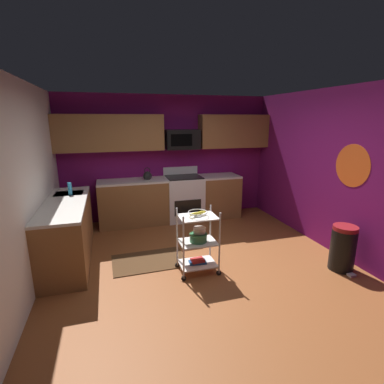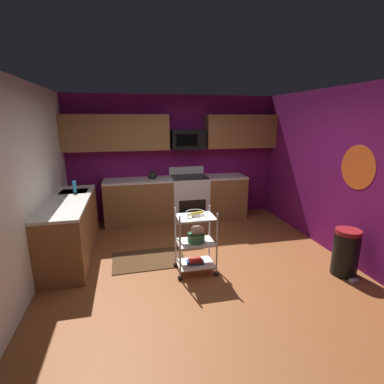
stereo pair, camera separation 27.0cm
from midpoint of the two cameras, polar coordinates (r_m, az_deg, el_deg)
name	(u,v)px [view 2 (the right image)]	position (r m, az deg, el deg)	size (l,w,h in m)	color
floor	(201,268)	(4.41, 3.62, -14.75)	(4.40, 4.80, 0.04)	brown
wall_back	(174,158)	(6.28, -2.38, 6.80)	(4.52, 0.06, 2.60)	#6B1156
wall_left	(22,189)	(3.95, -28.85, 0.51)	(0.06, 4.80, 2.60)	silver
wall_right	(343,174)	(5.04, 29.06, 3.13)	(0.06, 4.80, 2.60)	#6B1156
wall_flower_decal	(358,167)	(4.78, 31.32, 4.16)	(0.63, 0.63, 0.00)	#E5591E
counter_run	(141,208)	(5.55, -8.58, -3.24)	(3.69, 2.58, 0.92)	brown
oven_range	(189,197)	(6.18, 0.68, -1.09)	(0.76, 0.65, 1.10)	white
upper_cabinets	(172,132)	(6.03, -2.67, 11.73)	(4.40, 0.33, 0.70)	brown
microwave	(188,139)	(6.08, 0.48, 10.35)	(0.70, 0.39, 0.40)	black
rolling_cart	(196,242)	(4.08, 2.62, -9.87)	(0.57, 0.40, 0.91)	silver
fruit_bowl	(196,213)	(3.92, 2.69, -4.21)	(0.27, 0.27, 0.07)	silver
mixing_bowl_large	(196,238)	(4.05, 2.75, -9.00)	(0.25, 0.25, 0.11)	#387F4C
mixing_bowl_small	(197,230)	(4.04, 2.99, -7.56)	(0.18, 0.18, 0.08)	silver
book_stack	(195,261)	(4.21, 2.58, -13.53)	(0.25, 0.16, 0.06)	#1E4C8C
kettle	(153,175)	(5.94, -6.47, 3.31)	(0.21, 0.18, 0.26)	black
dish_soap_bottle	(75,187)	(5.11, -20.81, 0.92)	(0.06, 0.06, 0.20)	#2D8CBF
trash_can	(346,252)	(4.65, 29.60, -10.35)	(0.34, 0.42, 0.66)	black
floor_rug	(149,259)	(4.61, -6.80, -13.12)	(1.10, 0.70, 0.01)	#472D19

